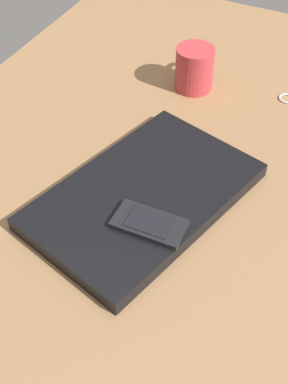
{
  "coord_description": "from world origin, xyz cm",
  "views": [
    {
      "loc": [
        -58.29,
        -26.84,
        60.64
      ],
      "look_at": [
        -8.7,
        -2.85,
        5.0
      ],
      "focal_mm": 49.35,
      "sensor_mm": 36.0,
      "label": 1
    }
  ],
  "objects_px": {
    "laptop_closed": "(144,196)",
    "cell_phone_on_laptop": "(150,224)",
    "coffee_mug": "(195,68)",
    "key_ring": "(287,98)"
  },
  "relations": [
    {
      "from": "cell_phone_on_laptop",
      "to": "coffee_mug",
      "type": "distance_m",
      "value": 0.38
    },
    {
      "from": "cell_phone_on_laptop",
      "to": "coffee_mug",
      "type": "relative_size",
      "value": 1.01
    },
    {
      "from": "cell_phone_on_laptop",
      "to": "key_ring",
      "type": "relative_size",
      "value": 3.4
    },
    {
      "from": "key_ring",
      "to": "laptop_closed",
      "type": "bearing_deg",
      "value": 160.54
    },
    {
      "from": "key_ring",
      "to": "cell_phone_on_laptop",
      "type": "bearing_deg",
      "value": 167.98
    },
    {
      "from": "laptop_closed",
      "to": "cell_phone_on_laptop",
      "type": "relative_size",
      "value": 3.33
    },
    {
      "from": "laptop_closed",
      "to": "cell_phone_on_laptop",
      "type": "height_order",
      "value": "cell_phone_on_laptop"
    },
    {
      "from": "cell_phone_on_laptop",
      "to": "key_ring",
      "type": "bearing_deg",
      "value": -12.02
    },
    {
      "from": "cell_phone_on_laptop",
      "to": "key_ring",
      "type": "height_order",
      "value": "cell_phone_on_laptop"
    },
    {
      "from": "laptop_closed",
      "to": "key_ring",
      "type": "bearing_deg",
      "value": -3.47
    }
  ]
}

